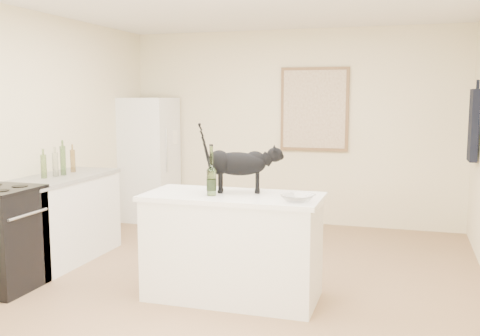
% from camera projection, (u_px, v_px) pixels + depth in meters
% --- Properties ---
extents(floor, '(5.50, 5.50, 0.00)m').
position_uv_depth(floor, '(229.00, 288.00, 4.94)').
color(floor, '#936E4E').
rests_on(floor, ground).
extents(wall_back, '(4.50, 0.00, 4.50)m').
position_uv_depth(wall_back, '(292.00, 128.00, 7.38)').
color(wall_back, beige).
rests_on(wall_back, ground).
extents(wall_front, '(4.50, 0.00, 4.50)m').
position_uv_depth(wall_front, '(12.00, 203.00, 2.17)').
color(wall_front, beige).
rests_on(wall_front, ground).
extents(wall_left, '(0.00, 5.50, 5.50)m').
position_uv_depth(wall_left, '(13.00, 139.00, 5.43)').
color(wall_left, beige).
rests_on(wall_left, ground).
extents(island_base, '(1.44, 0.67, 0.86)m').
position_uv_depth(island_base, '(233.00, 249.00, 4.67)').
color(island_base, white).
rests_on(island_base, floor).
extents(island_top, '(1.50, 0.70, 0.04)m').
position_uv_depth(island_top, '(233.00, 197.00, 4.61)').
color(island_top, white).
rests_on(island_top, island_base).
extents(left_cabinets, '(0.60, 1.40, 0.86)m').
position_uv_depth(left_cabinets, '(61.00, 220.00, 5.74)').
color(left_cabinets, white).
rests_on(left_cabinets, floor).
extents(left_countertop, '(0.62, 1.44, 0.04)m').
position_uv_depth(left_countertop, '(59.00, 178.00, 5.68)').
color(left_countertop, gray).
rests_on(left_countertop, left_cabinets).
extents(stove, '(0.60, 0.60, 0.90)m').
position_uv_depth(stove, '(0.00, 240.00, 4.88)').
color(stove, black).
rests_on(stove, floor).
extents(fridge, '(0.68, 0.68, 1.70)m').
position_uv_depth(fridge, '(148.00, 159.00, 7.63)').
color(fridge, white).
rests_on(fridge, floor).
extents(artwork_frame, '(0.90, 0.03, 1.10)m').
position_uv_depth(artwork_frame, '(314.00, 109.00, 7.23)').
color(artwork_frame, brown).
rests_on(artwork_frame, wall_back).
extents(artwork_canvas, '(0.82, 0.00, 1.02)m').
position_uv_depth(artwork_canvas, '(314.00, 109.00, 7.22)').
color(artwork_canvas, beige).
rests_on(artwork_canvas, wall_back).
extents(hanging_garment, '(0.08, 0.34, 0.80)m').
position_uv_depth(hanging_garment, '(474.00, 125.00, 6.07)').
color(hanging_garment, black).
rests_on(hanging_garment, wall_right).
extents(black_cat, '(0.66, 0.34, 0.44)m').
position_uv_depth(black_cat, '(238.00, 167.00, 4.68)').
color(black_cat, black).
rests_on(black_cat, island_top).
extents(wine_bottle, '(0.08, 0.08, 0.38)m').
position_uv_depth(wine_bottle, '(211.00, 173.00, 4.54)').
color(wine_bottle, '#365B24').
rests_on(wine_bottle, island_top).
extents(glass_bowl, '(0.32, 0.32, 0.06)m').
position_uv_depth(glass_bowl, '(298.00, 198.00, 4.27)').
color(glass_bowl, white).
rests_on(glass_bowl, island_top).
extents(fridge_paper, '(0.04, 0.15, 0.19)m').
position_uv_depth(fridge_paper, '(174.00, 137.00, 7.59)').
color(fridge_paper, white).
rests_on(fridge_paper, fridge).
extents(counter_bottle_cluster, '(0.12, 0.53, 0.31)m').
position_uv_depth(counter_bottle_cluster, '(59.00, 163.00, 5.70)').
color(counter_bottle_cluster, '#A3B0A5').
rests_on(counter_bottle_cluster, left_countertop).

